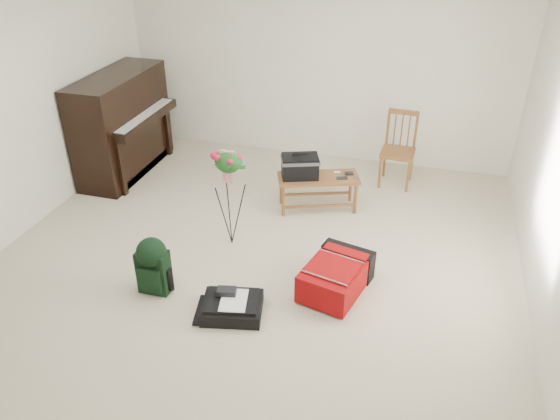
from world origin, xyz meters
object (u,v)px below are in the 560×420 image
(dining_chair, at_px, (398,150))
(red_suitcase, at_px, (337,273))
(bench, at_px, (306,168))
(black_duffel, at_px, (232,306))
(flower_stand, at_px, (230,198))
(piano, at_px, (123,126))
(green_backpack, at_px, (153,263))

(dining_chair, bearing_deg, red_suitcase, -95.26)
(bench, xyz_separation_m, black_duffel, (-0.16, -1.96, -0.41))
(dining_chair, height_order, red_suitcase, dining_chair)
(bench, relative_size, dining_chair, 1.07)
(dining_chair, distance_m, red_suitcase, 2.27)
(red_suitcase, height_order, flower_stand, flower_stand)
(piano, relative_size, flower_stand, 1.41)
(piano, bearing_deg, green_backpack, -55.34)
(black_duffel, bearing_deg, red_suitcase, 25.01)
(red_suitcase, bearing_deg, piano, 165.25)
(green_backpack, height_order, flower_stand, flower_stand)
(black_duffel, bearing_deg, piano, 122.85)
(piano, distance_m, black_duffel, 3.21)
(flower_stand, bearing_deg, black_duffel, -70.36)
(red_suitcase, xyz_separation_m, green_backpack, (-1.55, -0.50, 0.14))
(bench, distance_m, black_duffel, 2.01)
(piano, distance_m, flower_stand, 2.22)
(red_suitcase, relative_size, green_backpack, 1.45)
(black_duffel, bearing_deg, dining_chair, 56.70)
(red_suitcase, bearing_deg, black_duffel, -129.08)
(dining_chair, bearing_deg, piano, -167.39)
(bench, height_order, dining_chair, dining_chair)
(dining_chair, height_order, green_backpack, dining_chair)
(piano, relative_size, red_suitcase, 1.89)
(piano, xyz_separation_m, red_suitcase, (3.03, -1.63, -0.44))
(red_suitcase, xyz_separation_m, black_duffel, (-0.78, -0.60, -0.08))
(bench, bearing_deg, dining_chair, 23.00)
(piano, distance_m, green_backpack, 2.61)
(red_suitcase, distance_m, green_backpack, 1.64)
(red_suitcase, height_order, black_duffel, red_suitcase)
(piano, xyz_separation_m, flower_stand, (1.86, -1.21, -0.08))
(green_backpack, bearing_deg, dining_chair, 55.12)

